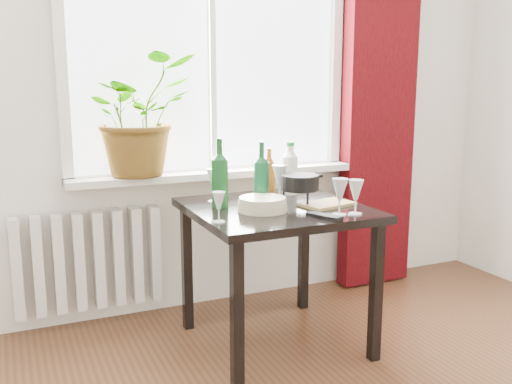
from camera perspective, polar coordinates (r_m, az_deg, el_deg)
name	(u,v)px	position (r m, az deg, el deg)	size (l,w,h in m)	color
window	(210,39)	(3.40, -4.59, 15.03)	(1.72, 0.08, 1.62)	white
windowsill	(216,174)	(3.37, -3.99, 1.85)	(1.72, 0.20, 0.04)	silver
curtain	(379,91)	(3.83, 12.25, 9.82)	(0.50, 0.12, 2.56)	#340408
radiator	(89,260)	(3.33, -16.37, -6.58)	(0.80, 0.10, 0.55)	silver
table	(276,224)	(2.90, 2.02, -3.20)	(0.85, 0.85, 0.74)	black
potted_plant	(138,115)	(3.21, -11.71, 7.55)	(0.60, 0.52, 0.67)	#3B771F
wine_bottle_left	(220,172)	(2.83, -3.65, 2.01)	(0.08, 0.08, 0.35)	#0C4015
wine_bottle_right	(261,173)	(2.88, 0.55, 1.90)	(0.08, 0.08, 0.33)	#0B3D1F
bottle_amber	(269,171)	(3.17, 1.31, 2.15)	(0.06, 0.06, 0.26)	brown
cleaning_bottle	(290,168)	(3.17, 3.41, 2.45)	(0.08, 0.08, 0.30)	silver
wineglass_front_right	(340,197)	(2.69, 8.37, -0.46)	(0.08, 0.08, 0.18)	#B6BFC4
wineglass_far_right	(356,197)	(2.72, 9.94, -0.46)	(0.07, 0.07, 0.17)	silver
wineglass_back_center	(280,182)	(3.02, 2.38, 1.02)	(0.08, 0.08, 0.19)	silver
wineglass_back_left	(214,185)	(2.97, -4.23, 0.70)	(0.08, 0.08, 0.18)	white
wineglass_front_left	(219,207)	(2.53, -3.74, -1.50)	(0.06, 0.06, 0.14)	silver
plate_stack	(262,204)	(2.77, 0.65, -1.23)	(0.24, 0.24, 0.07)	beige
fondue_pot	(300,189)	(2.93, 4.40, 0.27)	(0.22, 0.19, 0.15)	black
tv_remote	(324,216)	(2.64, 6.83, -2.43)	(0.05, 0.18, 0.02)	black
cutting_board	(327,204)	(2.92, 7.11, -1.19)	(0.26, 0.17, 0.01)	#A08248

